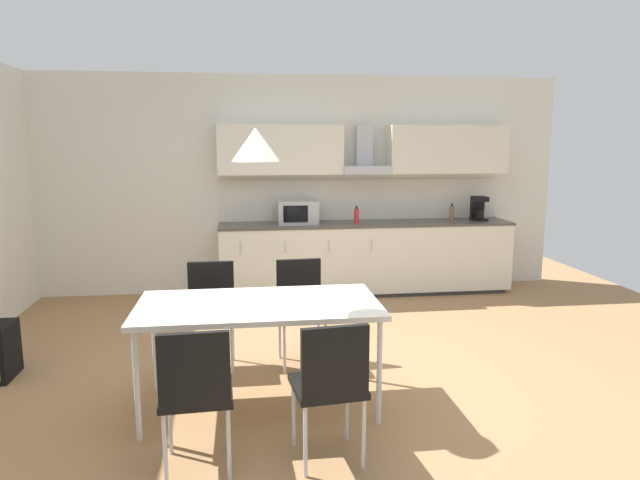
% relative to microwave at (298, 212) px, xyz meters
% --- Properties ---
extents(ground_plane, '(8.78, 8.84, 0.02)m').
position_rel_microwave_xyz_m(ground_plane, '(-0.16, -2.65, -1.03)').
color(ground_plane, '#9E754C').
extents(wall_back, '(7.03, 0.10, 2.66)m').
position_rel_microwave_xyz_m(wall_back, '(-0.16, 0.35, 0.31)').
color(wall_back, silver).
rests_on(wall_back, ground_plane).
extents(kitchen_counter, '(3.58, 0.62, 0.88)m').
position_rel_microwave_xyz_m(kitchen_counter, '(0.85, 0.00, -0.58)').
color(kitchen_counter, '#333333').
rests_on(kitchen_counter, ground_plane).
extents(backsplash_tile, '(3.56, 0.02, 0.51)m').
position_rel_microwave_xyz_m(backsplash_tile, '(0.85, 0.29, 0.11)').
color(backsplash_tile, silver).
rests_on(backsplash_tile, kitchen_counter).
extents(upper_wall_cabinets, '(3.56, 0.40, 0.59)m').
position_rel_microwave_xyz_m(upper_wall_cabinets, '(0.85, 0.13, 0.73)').
color(upper_wall_cabinets, silver).
extents(microwave, '(0.48, 0.35, 0.28)m').
position_rel_microwave_xyz_m(microwave, '(0.00, 0.00, 0.00)').
color(microwave, '#ADADB2').
rests_on(microwave, kitchen_counter).
extents(coffee_maker, '(0.18, 0.19, 0.30)m').
position_rel_microwave_xyz_m(coffee_maker, '(2.29, 0.03, 0.01)').
color(coffee_maker, black).
rests_on(coffee_maker, kitchen_counter).
extents(bottle_red, '(0.06, 0.06, 0.21)m').
position_rel_microwave_xyz_m(bottle_red, '(0.71, -0.05, -0.05)').
color(bottle_red, red).
rests_on(bottle_red, kitchen_counter).
extents(bottle_brown, '(0.06, 0.06, 0.21)m').
position_rel_microwave_xyz_m(bottle_brown, '(1.95, 0.05, -0.05)').
color(bottle_brown, brown).
rests_on(bottle_brown, kitchen_counter).
extents(dining_table, '(1.66, 0.86, 0.76)m').
position_rel_microwave_xyz_m(dining_table, '(-0.55, -2.95, -0.31)').
color(dining_table, silver).
rests_on(dining_table, ground_plane).
extents(chair_near_right, '(0.44, 0.44, 0.87)m').
position_rel_microwave_xyz_m(chair_near_right, '(-0.17, -3.76, -0.49)').
color(chair_near_right, black).
rests_on(chair_near_right, ground_plane).
extents(chair_near_left, '(0.42, 0.42, 0.87)m').
position_rel_microwave_xyz_m(chair_near_left, '(-0.92, -3.76, -0.49)').
color(chair_near_left, black).
rests_on(chair_near_left, ground_plane).
extents(chair_far_left, '(0.40, 0.40, 0.87)m').
position_rel_microwave_xyz_m(chair_far_left, '(-0.93, -2.14, -0.49)').
color(chair_far_left, black).
rests_on(chair_far_left, ground_plane).
extents(chair_far_right, '(0.42, 0.42, 0.87)m').
position_rel_microwave_xyz_m(chair_far_right, '(-0.18, -2.14, -0.49)').
color(chair_far_right, black).
rests_on(chair_far_right, ground_plane).
extents(pendant_lamp, '(0.32, 0.32, 0.22)m').
position_rel_microwave_xyz_m(pendant_lamp, '(-0.55, -2.95, 0.81)').
color(pendant_lamp, silver).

